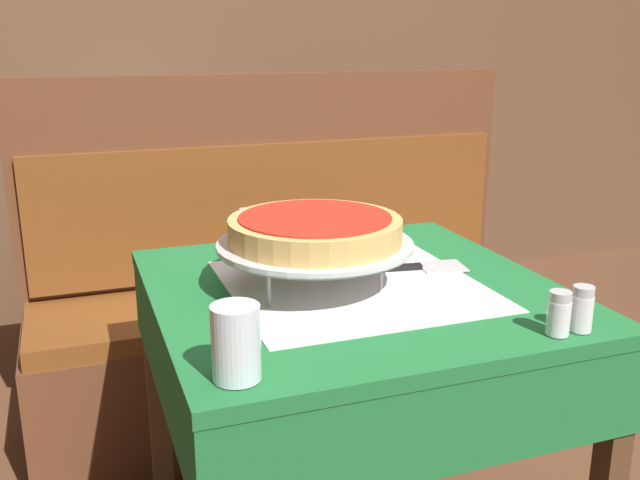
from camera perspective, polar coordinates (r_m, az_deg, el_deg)
name	(u,v)px	position (r m, az deg, el deg)	size (l,w,h in m)	color
dining_table_front	(352,335)	(1.56, 2.60, -7.62)	(0.84, 0.84, 0.77)	#1E6B33
dining_table_rear	(145,193)	(2.97, -13.82, 3.65)	(0.70, 0.70, 0.77)	#1E6B33
booth_bench	(289,324)	(2.41, -2.50, -6.75)	(1.66, 0.46, 1.16)	brown
back_wall_panel	(183,53)	(3.41, -10.92, 14.46)	(6.00, 0.04, 2.40)	brown
pizza_pan_stand	(315,247)	(1.47, -0.40, -0.53)	(0.41, 0.41, 0.10)	#ADADB2
deep_dish_pizza	(315,229)	(1.46, -0.40, 0.88)	(0.36, 0.36, 0.05)	tan
pizza_server	(406,268)	(1.62, 6.90, -2.23)	(0.30, 0.10, 0.01)	#BCBCC1
water_glass_near	(236,343)	(1.10, -6.74, -8.15)	(0.08, 0.08, 0.12)	silver
salt_shaker	(559,313)	(1.33, 18.56, -5.59)	(0.04, 0.04, 0.08)	silver
pepper_shaker	(582,309)	(1.36, 20.22, -5.19)	(0.04, 0.04, 0.08)	silver
napkin_holder	(260,226)	(1.81, -4.79, 1.14)	(0.10, 0.05, 0.09)	#B2B2B7
condiment_caddy	(141,156)	(2.93, -14.10, 6.53)	(0.13, 0.13, 0.18)	black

